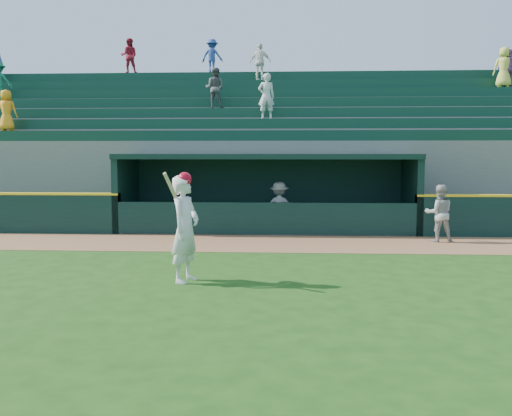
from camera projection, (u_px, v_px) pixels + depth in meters
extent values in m
plane|color=#1D4310|center=(251.00, 284.00, 10.84)|extent=(120.00, 120.00, 0.00)
cube|color=brown|center=(263.00, 243.00, 15.71)|extent=(40.00, 3.00, 0.01)
imported|color=#A5A5A0|center=(439.00, 213.00, 15.94)|extent=(0.79, 0.61, 1.61)
imported|color=gray|center=(279.00, 207.00, 17.87)|extent=(1.02, 0.59, 1.58)
cube|color=slate|center=(267.00, 229.00, 18.49)|extent=(9.00, 2.60, 0.04)
cube|color=black|center=(127.00, 194.00, 18.65)|extent=(0.20, 2.60, 2.30)
cube|color=black|center=(411.00, 195.00, 18.12)|extent=(0.20, 2.60, 2.30)
cube|color=black|center=(268.00, 192.00, 19.68)|extent=(9.40, 0.20, 2.30)
cube|color=black|center=(267.00, 156.00, 18.27)|extent=(9.40, 2.80, 0.16)
cube|color=black|center=(265.00, 219.00, 17.24)|extent=(9.00, 0.16, 1.00)
cube|color=brown|center=(268.00, 219.00, 19.27)|extent=(8.40, 0.45, 0.10)
cube|color=slate|center=(269.00, 182.00, 20.17)|extent=(34.00, 0.85, 2.91)
cube|color=#0F3828|center=(269.00, 136.00, 19.90)|extent=(34.00, 0.60, 0.36)
cube|color=slate|center=(270.00, 175.00, 20.99)|extent=(34.00, 0.85, 3.36)
cube|color=#0F3828|center=(270.00, 124.00, 20.70)|extent=(34.00, 0.60, 0.36)
cube|color=slate|center=(271.00, 168.00, 21.82)|extent=(34.00, 0.85, 3.81)
cube|color=#0F3828|center=(271.00, 113.00, 21.50)|extent=(34.00, 0.60, 0.36)
cube|color=slate|center=(271.00, 162.00, 22.64)|extent=(34.00, 0.85, 4.26)
cube|color=#0F3828|center=(271.00, 103.00, 22.30)|extent=(34.00, 0.60, 0.36)
cube|color=slate|center=(272.00, 156.00, 23.46)|extent=(34.00, 0.85, 4.71)
cube|color=#0F3828|center=(272.00, 94.00, 23.10)|extent=(34.00, 0.60, 0.36)
cube|color=slate|center=(272.00, 151.00, 24.29)|extent=(34.00, 0.85, 5.16)
cube|color=#0F3828|center=(273.00, 85.00, 23.90)|extent=(34.00, 0.60, 0.36)
cube|color=slate|center=(273.00, 146.00, 25.11)|extent=(34.00, 0.85, 5.61)
cube|color=#0F3828|center=(273.00, 77.00, 24.71)|extent=(34.00, 0.60, 0.36)
cube|color=slate|center=(273.00, 146.00, 25.68)|extent=(34.50, 0.30, 5.61)
imported|color=orange|center=(7.00, 110.00, 20.37)|extent=(0.74, 0.50, 1.47)
imported|color=white|center=(260.00, 62.00, 23.86)|extent=(0.97, 0.57, 1.55)
imported|color=#4F4F4F|center=(215.00, 88.00, 21.55)|extent=(0.82, 0.68, 1.53)
imported|color=#D7D04C|center=(504.00, 67.00, 22.50)|extent=(0.85, 0.64, 1.59)
imported|color=#9B5A9B|center=(510.00, 68.00, 22.49)|extent=(0.93, 0.54, 1.50)
imported|color=silver|center=(266.00, 96.00, 20.63)|extent=(0.65, 0.48, 1.64)
imported|color=#A81929|center=(129.00, 56.00, 25.00)|extent=(0.84, 0.72, 1.53)
imported|color=navy|center=(212.00, 56.00, 24.79)|extent=(1.03, 0.72, 1.46)
imported|color=silver|center=(185.00, 229.00, 10.95)|extent=(0.70, 0.86, 2.06)
sphere|color=red|center=(185.00, 179.00, 10.85)|extent=(0.27, 0.27, 0.27)
cylinder|color=#CFB185|center=(173.00, 192.00, 10.67)|extent=(0.30, 0.46, 0.76)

